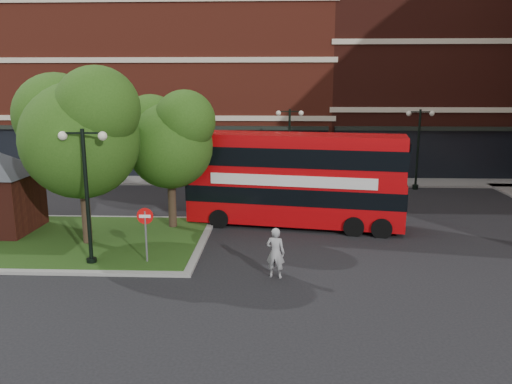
{
  "coord_description": "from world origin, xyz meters",
  "views": [
    {
      "loc": [
        1.21,
        -16.77,
        6.49
      ],
      "look_at": [
        0.34,
        3.99,
        2.0
      ],
      "focal_mm": 35.0,
      "sensor_mm": 36.0,
      "label": 1
    }
  ],
  "objects_px": {
    "woman": "(275,253)",
    "car_white": "(356,174)",
    "bus": "(295,174)",
    "car_silver": "(260,177)"
  },
  "relations": [
    {
      "from": "woman",
      "to": "bus",
      "type": "bearing_deg",
      "value": -84.9
    },
    {
      "from": "woman",
      "to": "car_white",
      "type": "height_order",
      "value": "woman"
    },
    {
      "from": "car_silver",
      "to": "car_white",
      "type": "bearing_deg",
      "value": -85.43
    },
    {
      "from": "woman",
      "to": "car_white",
      "type": "relative_size",
      "value": 0.43
    },
    {
      "from": "bus",
      "to": "woman",
      "type": "distance_m",
      "value": 6.76
    },
    {
      "from": "bus",
      "to": "car_white",
      "type": "height_order",
      "value": "bus"
    },
    {
      "from": "bus",
      "to": "woman",
      "type": "height_order",
      "value": "bus"
    },
    {
      "from": "car_silver",
      "to": "bus",
      "type": "bearing_deg",
      "value": -174.24
    },
    {
      "from": "bus",
      "to": "car_white",
      "type": "relative_size",
      "value": 2.46
    },
    {
      "from": "bus",
      "to": "woman",
      "type": "xyz_separation_m",
      "value": [
        -0.87,
        -6.51,
        -1.59
      ]
    }
  ]
}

